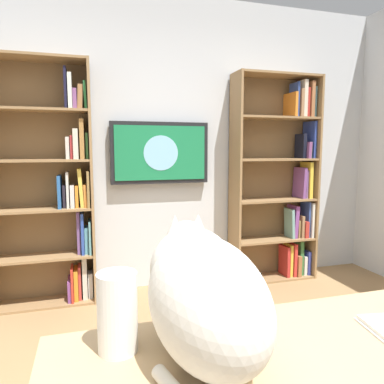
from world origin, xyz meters
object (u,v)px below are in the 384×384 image
object	(u,v)px
bookshelf_left	(283,182)
bookshelf_right	(52,188)
paper_towel_roll	(118,312)
wall_mounted_tv	(160,153)
cat	(201,289)

from	to	relation	value
bookshelf_left	bookshelf_right	xyz separation A→B (m)	(2.16, -0.00, -0.00)
bookshelf_left	paper_towel_roll	bearing A→B (deg)	50.61
wall_mounted_tv	cat	xyz separation A→B (m)	(0.36, 2.35, -0.34)
wall_mounted_tv	paper_towel_roll	distance (m)	2.39
wall_mounted_tv	cat	world-z (taller)	wall_mounted_tv
wall_mounted_tv	bookshelf_left	bearing A→B (deg)	176.12
bookshelf_left	wall_mounted_tv	size ratio (longest dim) A/B	2.24
cat	paper_towel_roll	distance (m)	0.24
wall_mounted_tv	paper_towel_roll	xyz separation A→B (m)	(0.58, 2.29, -0.40)
bookshelf_right	wall_mounted_tv	xyz separation A→B (m)	(-0.93, -0.08, 0.29)
bookshelf_left	cat	xyz separation A→B (m)	(1.59, 2.27, -0.05)
bookshelf_right	wall_mounted_tv	size ratio (longest dim) A/B	2.25
bookshelf_right	wall_mounted_tv	world-z (taller)	bookshelf_right
cat	paper_towel_roll	xyz separation A→B (m)	(0.22, -0.07, -0.07)
bookshelf_left	cat	world-z (taller)	bookshelf_left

